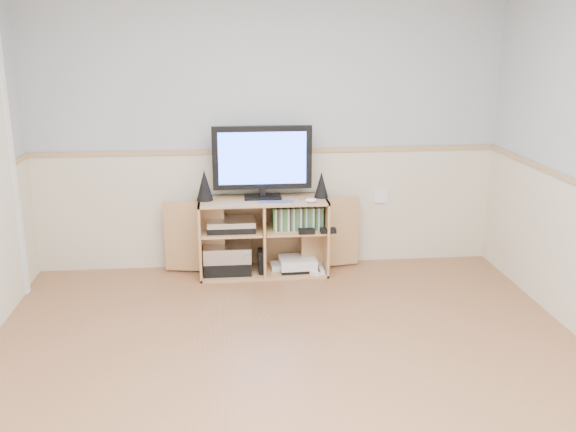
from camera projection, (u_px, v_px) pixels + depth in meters
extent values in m
cube|color=#B0764E|center=(297.00, 401.00, 3.61)|extent=(4.00, 4.50, 0.02)
cube|color=#B2BCC1|center=(267.00, 124.00, 5.42)|extent=(4.00, 0.02, 2.50)
cube|color=beige|center=(268.00, 209.00, 5.61)|extent=(4.00, 0.01, 1.00)
cube|color=tan|center=(268.00, 151.00, 5.46)|extent=(4.00, 0.02, 0.04)
cube|color=tan|center=(264.00, 271.00, 5.53)|extent=(1.08, 0.40, 0.02)
cube|color=tan|center=(263.00, 201.00, 5.35)|extent=(1.08, 0.40, 0.02)
cube|color=tan|center=(201.00, 238.00, 5.39)|extent=(0.02, 0.40, 0.65)
cube|color=tan|center=(325.00, 235.00, 5.49)|extent=(0.02, 0.40, 0.65)
cube|color=tan|center=(262.00, 230.00, 5.62)|extent=(1.08, 0.02, 0.65)
cube|color=tan|center=(263.00, 236.00, 5.44)|extent=(0.02, 0.38, 0.61)
cube|color=tan|center=(231.00, 231.00, 5.40)|extent=(0.51, 0.36, 0.02)
cube|color=tan|center=(295.00, 229.00, 5.45)|extent=(0.51, 0.36, 0.02)
cube|color=tan|center=(194.00, 237.00, 5.43)|extent=(0.51, 0.11, 0.61)
cube|color=tan|center=(330.00, 233.00, 5.55)|extent=(0.51, 0.11, 0.61)
cube|color=black|center=(263.00, 197.00, 5.40)|extent=(0.31, 0.18, 0.02)
cube|color=black|center=(263.00, 192.00, 5.39)|extent=(0.05, 0.04, 0.06)
cube|color=black|center=(262.00, 158.00, 5.30)|extent=(0.82, 0.05, 0.53)
cube|color=blue|center=(262.00, 158.00, 5.28)|extent=(0.73, 0.01, 0.43)
cone|color=black|center=(204.00, 185.00, 5.29)|extent=(0.14, 0.14, 0.26)
cone|color=black|center=(321.00, 185.00, 5.39)|extent=(0.12, 0.12, 0.22)
cube|color=silver|center=(277.00, 203.00, 5.23)|extent=(0.28, 0.13, 0.01)
ellipsoid|color=white|center=(311.00, 200.00, 5.25)|extent=(0.10, 0.07, 0.04)
cube|color=black|center=(228.00, 265.00, 5.48)|extent=(0.40, 0.30, 0.11)
cube|color=silver|center=(227.00, 252.00, 5.45)|extent=(0.40, 0.30, 0.13)
cube|color=black|center=(231.00, 227.00, 5.39)|extent=(0.40, 0.28, 0.05)
cube|color=silver|center=(231.00, 222.00, 5.38)|extent=(0.40, 0.28, 0.05)
cube|color=black|center=(261.00, 261.00, 5.45)|extent=(0.04, 0.14, 0.20)
cube|color=white|center=(283.00, 266.00, 5.56)|extent=(0.22, 0.17, 0.05)
cube|color=black|center=(297.00, 268.00, 5.53)|extent=(0.31, 0.25, 0.03)
cube|color=white|center=(297.00, 262.00, 5.51)|extent=(0.32, 0.27, 0.08)
cube|color=white|center=(322.00, 271.00, 5.47)|extent=(0.04, 0.14, 0.03)
cube|color=white|center=(317.00, 264.00, 5.62)|extent=(0.09, 0.15, 0.03)
cube|color=#3F8C3F|center=(298.00, 218.00, 5.41)|extent=(0.42, 0.13, 0.19)
cube|color=white|center=(381.00, 196.00, 5.67)|extent=(0.12, 0.03, 0.12)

